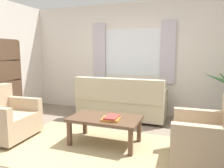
% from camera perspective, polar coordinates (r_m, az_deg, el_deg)
% --- Properties ---
extents(ground_plane, '(6.24, 6.24, 0.00)m').
position_cam_1_polar(ground_plane, '(3.40, -4.98, -16.80)').
color(ground_plane, gray).
extents(wall_back, '(5.32, 0.12, 2.60)m').
position_cam_1_polar(wall_back, '(5.21, 5.52, 6.71)').
color(wall_back, silver).
rests_on(wall_back, ground_plane).
extents(window_with_curtains, '(1.98, 0.07, 1.40)m').
position_cam_1_polar(window_with_curtains, '(5.13, 5.31, 8.36)').
color(window_with_curtains, white).
extents(area_rug, '(2.75, 1.73, 0.01)m').
position_cam_1_polar(area_rug, '(3.40, -4.98, -16.71)').
color(area_rug, tan).
rests_on(area_rug, ground_plane).
extents(couch, '(1.90, 0.82, 0.92)m').
position_cam_1_polar(couch, '(4.72, 2.45, -4.84)').
color(couch, '#BCB293').
rests_on(couch, ground_plane).
extents(armchair_left, '(0.86, 0.88, 0.88)m').
position_cam_1_polar(armchair_left, '(4.09, -26.71, -8.01)').
color(armchair_left, tan).
rests_on(armchair_left, ground_plane).
extents(armchair_right, '(0.84, 0.86, 0.88)m').
position_cam_1_polar(armchair_right, '(3.06, 24.57, -13.22)').
color(armchair_right, tan).
rests_on(armchair_right, ground_plane).
extents(coffee_table, '(1.10, 0.64, 0.44)m').
position_cam_1_polar(coffee_table, '(3.42, -1.87, -9.70)').
color(coffee_table, brown).
rests_on(coffee_table, ground_plane).
extents(book_stack_on_table, '(0.28, 0.28, 0.06)m').
position_cam_1_polar(book_stack_on_table, '(3.26, -0.20, -9.06)').
color(book_stack_on_table, orange).
rests_on(book_stack_on_table, coffee_table).
extents(bookshelf, '(0.30, 0.94, 1.72)m').
position_cam_1_polar(bookshelf, '(4.99, -27.45, 1.09)').
color(bookshelf, brown).
rests_on(bookshelf, ground_plane).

